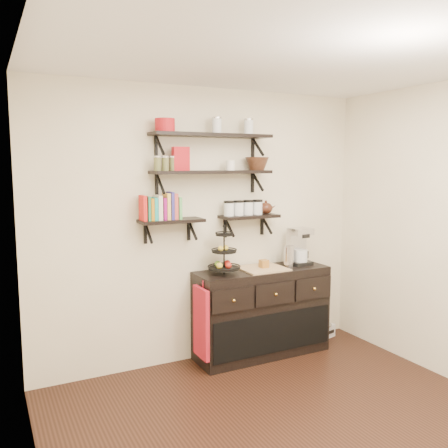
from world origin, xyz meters
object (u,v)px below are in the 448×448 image
(sideboard, at_px, (262,312))
(coffee_maker, at_px, (299,247))
(fruit_stand, at_px, (224,258))
(radio, at_px, (324,331))

(sideboard, height_order, coffee_maker, coffee_maker)
(fruit_stand, bearing_deg, coffee_maker, 1.51)
(coffee_maker, distance_m, radio, 1.09)
(coffee_maker, height_order, radio, coffee_maker)
(coffee_maker, bearing_deg, radio, 4.40)
(sideboard, xyz_separation_m, coffee_maker, (0.47, 0.03, 0.63))
(fruit_stand, height_order, coffee_maker, fruit_stand)
(fruit_stand, height_order, radio, fruit_stand)
(sideboard, distance_m, radio, 0.96)
(fruit_stand, distance_m, radio, 1.64)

